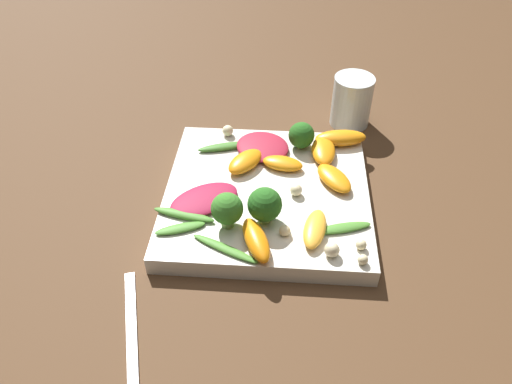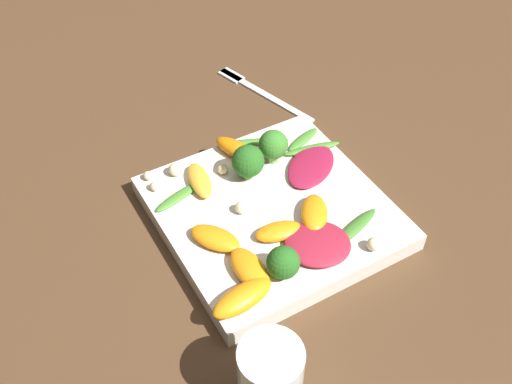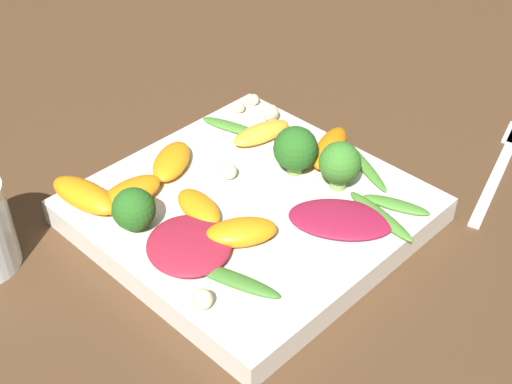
% 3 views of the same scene
% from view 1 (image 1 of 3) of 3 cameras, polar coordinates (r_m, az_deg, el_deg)
% --- Properties ---
extents(ground_plane, '(2.40, 2.40, 0.00)m').
position_cam_1_polar(ground_plane, '(0.68, 1.25, -1.17)').
color(ground_plane, '#4C331E').
extents(plate, '(0.27, 0.27, 0.03)m').
position_cam_1_polar(plate, '(0.67, 1.26, -0.39)').
color(plate, silver).
rests_on(plate, ground_plane).
extents(drinking_glass, '(0.06, 0.06, 0.08)m').
position_cam_1_polar(drinking_glass, '(0.82, 10.88, 10.16)').
color(drinking_glass, silver).
rests_on(drinking_glass, ground_plane).
extents(fork, '(0.19, 0.07, 0.01)m').
position_cam_1_polar(fork, '(0.54, -13.94, -18.72)').
color(fork, silver).
rests_on(fork, ground_plane).
extents(radicchio_leaf_0, '(0.10, 0.11, 0.01)m').
position_cam_1_polar(radicchio_leaf_0, '(0.64, -5.95, -0.85)').
color(radicchio_leaf_0, maroon).
rests_on(radicchio_leaf_0, plate).
extents(radicchio_leaf_1, '(0.10, 0.10, 0.01)m').
position_cam_1_polar(radicchio_leaf_1, '(0.72, 0.75, 5.20)').
color(radicchio_leaf_1, maroon).
rests_on(radicchio_leaf_1, plate).
extents(orange_segment_0, '(0.04, 0.08, 0.02)m').
position_cam_1_polar(orange_segment_0, '(0.75, 9.65, 6.11)').
color(orange_segment_0, orange).
rests_on(orange_segment_0, plate).
extents(orange_segment_1, '(0.07, 0.06, 0.02)m').
position_cam_1_polar(orange_segment_1, '(0.67, 8.91, 1.57)').
color(orange_segment_1, orange).
rests_on(orange_segment_1, plate).
extents(orange_segment_2, '(0.08, 0.05, 0.02)m').
position_cam_1_polar(orange_segment_2, '(0.58, 0.01, -5.50)').
color(orange_segment_2, orange).
rests_on(orange_segment_2, plate).
extents(orange_segment_3, '(0.07, 0.04, 0.02)m').
position_cam_1_polar(orange_segment_3, '(0.60, 6.73, -4.20)').
color(orange_segment_3, '#FCAD33').
rests_on(orange_segment_3, plate).
extents(orange_segment_4, '(0.07, 0.03, 0.02)m').
position_cam_1_polar(orange_segment_4, '(0.72, 7.71, 4.75)').
color(orange_segment_4, orange).
rests_on(orange_segment_4, plate).
extents(orange_segment_5, '(0.04, 0.06, 0.01)m').
position_cam_1_polar(orange_segment_5, '(0.69, 3.05, 3.29)').
color(orange_segment_5, orange).
rests_on(orange_segment_5, plate).
extents(orange_segment_6, '(0.07, 0.06, 0.02)m').
position_cam_1_polar(orange_segment_6, '(0.69, -1.23, 3.51)').
color(orange_segment_6, orange).
rests_on(orange_segment_6, plate).
extents(broccoli_floret_0, '(0.04, 0.04, 0.05)m').
position_cam_1_polar(broccoli_floret_0, '(0.60, -3.32, -2.00)').
color(broccoli_floret_0, '#84AD5B').
rests_on(broccoli_floret_0, plate).
extents(broccoli_floret_1, '(0.04, 0.04, 0.05)m').
position_cam_1_polar(broccoli_floret_1, '(0.60, 1.15, -1.50)').
color(broccoli_floret_1, '#7A9E51').
rests_on(broccoli_floret_1, plate).
extents(broccoli_floret_2, '(0.04, 0.04, 0.04)m').
position_cam_1_polar(broccoli_floret_2, '(0.73, 5.22, 6.46)').
color(broccoli_floret_2, '#7A9E51').
rests_on(broccoli_floret_2, plate).
extents(arugula_sprig_0, '(0.04, 0.08, 0.01)m').
position_cam_1_polar(arugula_sprig_0, '(0.73, -3.42, 5.22)').
color(arugula_sprig_0, '#3D7528').
rests_on(arugula_sprig_0, plate).
extents(arugula_sprig_1, '(0.04, 0.06, 0.01)m').
position_cam_1_polar(arugula_sprig_1, '(0.61, -8.66, -4.12)').
color(arugula_sprig_1, '#47842D').
rests_on(arugula_sprig_1, plate).
extents(arugula_sprig_2, '(0.03, 0.08, 0.01)m').
position_cam_1_polar(arugula_sprig_2, '(0.63, -8.24, -2.59)').
color(arugula_sprig_2, '#47842D').
rests_on(arugula_sprig_2, plate).
extents(arugula_sprig_3, '(0.05, 0.09, 0.01)m').
position_cam_1_polar(arugula_sprig_3, '(0.58, -3.55, -6.47)').
color(arugula_sprig_3, '#47842D').
rests_on(arugula_sprig_3, plate).
extents(arugula_sprig_4, '(0.03, 0.07, 0.01)m').
position_cam_1_polar(arugula_sprig_4, '(0.61, 9.85, -4.07)').
color(arugula_sprig_4, '#47842D').
rests_on(arugula_sprig_4, plate).
extents(macadamia_nut_0, '(0.01, 0.01, 0.01)m').
position_cam_1_polar(macadamia_nut_0, '(0.60, 3.30, -4.43)').
color(macadamia_nut_0, beige).
rests_on(macadamia_nut_0, plate).
extents(macadamia_nut_1, '(0.02, 0.02, 0.02)m').
position_cam_1_polar(macadamia_nut_1, '(0.58, 8.66, -6.54)').
color(macadamia_nut_1, beige).
rests_on(macadamia_nut_1, plate).
extents(macadamia_nut_2, '(0.01, 0.01, 0.01)m').
position_cam_1_polar(macadamia_nut_2, '(0.60, 11.92, -5.91)').
color(macadamia_nut_2, beige).
rests_on(macadamia_nut_2, plate).
extents(macadamia_nut_3, '(0.01, 0.01, 0.01)m').
position_cam_1_polar(macadamia_nut_3, '(0.58, 12.11, -7.56)').
color(macadamia_nut_3, beige).
rests_on(macadamia_nut_3, plate).
extents(macadamia_nut_4, '(0.02, 0.02, 0.02)m').
position_cam_1_polar(macadamia_nut_4, '(0.76, -3.25, 7.02)').
color(macadamia_nut_4, beige).
rests_on(macadamia_nut_4, plate).
extents(macadamia_nut_5, '(0.02, 0.02, 0.02)m').
position_cam_1_polar(macadamia_nut_5, '(0.65, 4.60, 0.24)').
color(macadamia_nut_5, beige).
rests_on(macadamia_nut_5, plate).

